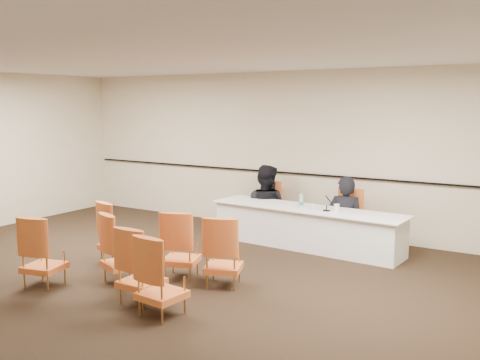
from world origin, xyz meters
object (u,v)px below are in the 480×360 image
panelist_second_chair (265,207)px  water_bottle (301,200)px  aud_chair_back_right (162,275)px  panelist_second (265,212)px  aud_chair_front_mid (181,244)px  aud_chair_back_mid (141,264)px  microphone (327,202)px  aud_chair_extra (122,248)px  panel_table (306,228)px  coffee_cup (337,208)px  aud_chair_back_left (44,251)px  aud_chair_front_left (117,232)px  panelist_main_chair (345,218)px  drinking_glass (313,207)px  aud_chair_front_right (223,251)px  panelist_main (345,225)px

panelist_second_chair → water_bottle: (1.02, -0.58, 0.32)m
panelist_second_chair → aud_chair_back_right: bearing=-73.3°
panelist_second → aud_chair_front_mid: bearing=90.3°
aud_chair_front_mid → aud_chair_back_right: bearing=-81.3°
water_bottle → aud_chair_back_mid: aud_chair_back_mid is taller
aud_chair_back_right → microphone: bearing=86.6°
aud_chair_front_mid → aud_chair_extra: size_ratio=1.00×
panel_table → water_bottle: water_bottle is taller
coffee_cup → aud_chair_back_left: size_ratio=0.15×
water_bottle → aud_chair_front_mid: size_ratio=0.25×
panelist_second_chair → aud_chair_back_right: size_ratio=1.00×
aud_chair_front_left → panelist_main_chair: bearing=64.6°
water_bottle → aud_chair_front_left: size_ratio=0.25×
drinking_glass → water_bottle: bearing=159.9°
panelist_second → drinking_glass: bearing=146.2°
water_bottle → aud_chair_front_mid: 2.49m
panel_table → panelist_second_chair: (-1.11, 0.59, 0.14)m
water_bottle → aud_chair_extra: size_ratio=0.25×
microphone → aud_chair_extra: microphone is taller
coffee_cup → aud_chair_back_left: 4.40m
aud_chair_back_right → aud_chair_extra: size_ratio=1.00×
panel_table → coffee_cup: bearing=-8.1°
aud_chair_back_right → aud_chair_front_left: bearing=152.4°
aud_chair_front_mid → aud_chair_front_right: 0.69m
panel_table → aud_chair_front_left: 3.09m
microphone → aud_chair_extra: bearing=-119.3°
panelist_second → aud_chair_front_left: 3.05m
drinking_glass → aud_chair_extra: size_ratio=0.11×
aud_chair_back_left → aud_chair_extra: same height
panelist_second → panelist_second_chair: panelist_second is taller
aud_chair_front_mid → aud_chair_extra: (-0.56, -0.56, 0.00)m
panel_table → aud_chair_back_left: (-2.12, -3.58, 0.14)m
water_bottle → aud_chair_front_left: bearing=-129.8°
panelist_main_chair → aud_chair_back_left: (-2.63, -4.07, 0.00)m
drinking_glass → microphone: bearing=-2.8°
aud_chair_front_left → aud_chair_back_left: (-0.09, -1.26, 0.00)m
microphone → water_bottle: size_ratio=1.26×
panelist_second → water_bottle: panelist_second is taller
aud_chair_front_left → aud_chair_front_right: bearing=16.2°
water_bottle → microphone: bearing=-12.0°
panelist_second → aud_chair_extra: size_ratio=1.89×
coffee_cup → aud_chair_front_mid: bearing=-121.4°
microphone → coffee_cup: 0.20m
panel_table → water_bottle: size_ratio=14.24×
aud_chair_front_right → aud_chair_extra: bearing=-176.5°
aud_chair_back_right → aud_chair_extra: 1.38m
panelist_main → coffee_cup: bearing=86.6°
coffee_cup → aud_chair_back_mid: size_ratio=0.15×
aud_chair_extra → panelist_second_chair: bearing=108.0°
aud_chair_back_left → aud_chair_extra: (0.77, 0.65, 0.00)m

